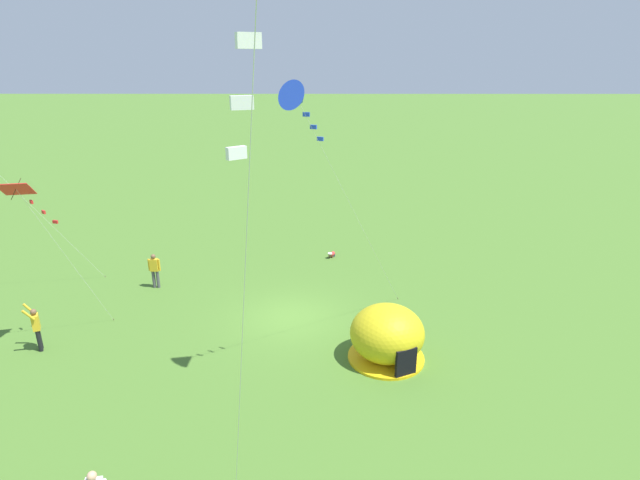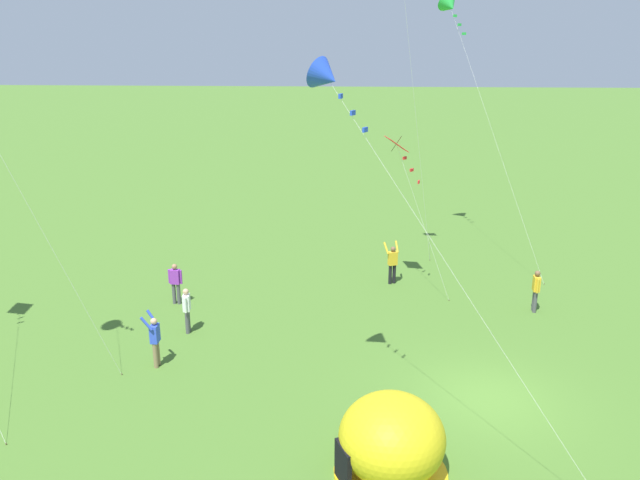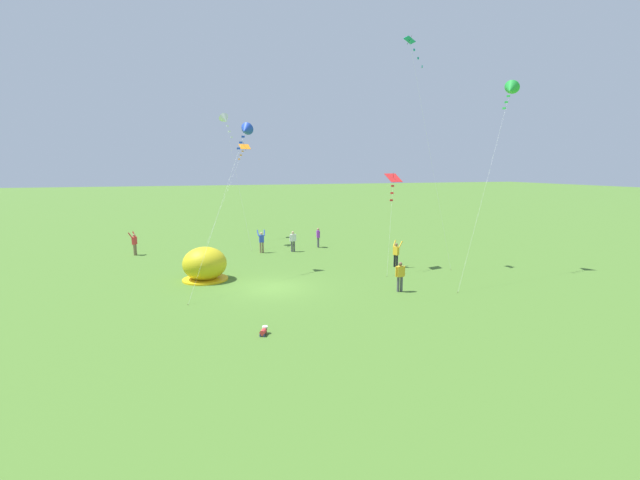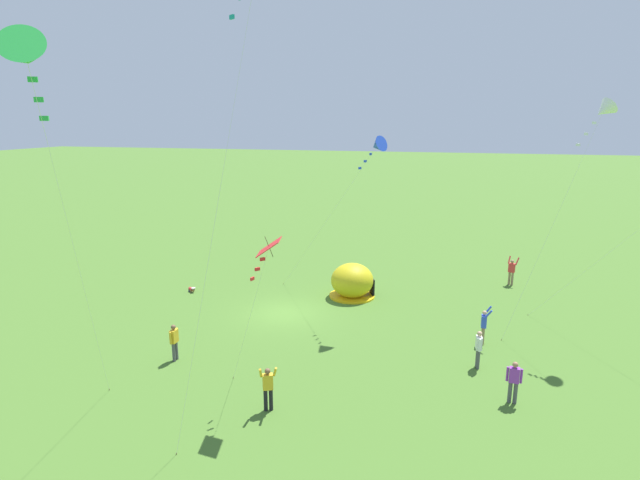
{
  "view_description": "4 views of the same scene",
  "coord_description": "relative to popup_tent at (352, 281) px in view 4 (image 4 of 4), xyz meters",
  "views": [
    {
      "loc": [
        -1.29,
        18.9,
        10.36
      ],
      "look_at": [
        -1.22,
        0.66,
        3.77
      ],
      "focal_mm": 28.0,
      "sensor_mm": 36.0,
      "label": 1
    },
    {
      "loc": [
        -16.73,
        3.87,
        10.12
      ],
      "look_at": [
        3.17,
        5.3,
        3.89
      ],
      "focal_mm": 35.0,
      "sensor_mm": 36.0,
      "label": 2
    },
    {
      "loc": [
        -4.84,
        -23.9,
        6.97
      ],
      "look_at": [
        3.5,
        1.83,
        2.37
      ],
      "focal_mm": 24.0,
      "sensor_mm": 36.0,
      "label": 3
    },
    {
      "loc": [
        25.03,
        8.78,
        10.64
      ],
      "look_at": [
        -0.97,
        1.75,
        4.14
      ],
      "focal_mm": 28.0,
      "sensor_mm": 36.0,
      "label": 4
    }
  ],
  "objects": [
    {
      "name": "kite_red",
      "position": [
        12.61,
        -0.62,
        5.06
      ],
      "size": [
        2.07,
        2.86,
        6.62
      ],
      "color": "silver",
      "rests_on": "ground"
    },
    {
      "name": "person_near_tent",
      "position": [
        7.52,
        7.16,
        -0.03
      ],
      "size": [
        0.59,
        0.28,
        1.72
      ],
      "color": "#4C4C51",
      "rests_on": "ground"
    },
    {
      "name": "popup_tent",
      "position": [
        0.0,
        0.0,
        0.0
      ],
      "size": [
        2.81,
        2.81,
        2.1
      ],
      "color": "gold",
      "rests_on": "ground"
    },
    {
      "name": "person_flying_kite",
      "position": [
        13.05,
        -0.53,
        0.0
      ],
      "size": [
        0.63,
        0.72,
        1.89
      ],
      "color": "black",
      "rests_on": "ground"
    },
    {
      "name": "kite_green",
      "position": [
        19.59,
        -3.19,
        10.98
      ],
      "size": [
        6.95,
        4.8,
        12.57
      ],
      "color": "silver",
      "rests_on": "ground"
    },
    {
      "name": "kite_blue",
      "position": [
        3.04,
        1.78,
        8.36
      ],
      "size": [
        4.79,
        7.28,
        9.88
      ],
      "color": "silver",
      "rests_on": "ground"
    },
    {
      "name": "toddler_crawling",
      "position": [
        1.84,
        -9.99,
        -0.82
      ],
      "size": [
        0.41,
        0.54,
        0.32
      ],
      "color": "red",
      "rests_on": "ground"
    },
    {
      "name": "person_far_back",
      "position": [
        10.37,
        -6.06,
        -0.03
      ],
      "size": [
        0.59,
        0.26,
        1.72
      ],
      "color": "#4C4C51",
      "rests_on": "ground"
    },
    {
      "name": "kite_white",
      "position": [
        2.8,
        12.04,
        10.06
      ],
      "size": [
        2.07,
        4.28,
        11.63
      ],
      "color": "silver",
      "rests_on": "ground"
    },
    {
      "name": "person_arms_raised",
      "position": [
        4.93,
        7.5,
        0.0
      ],
      "size": [
        0.68,
        0.47,
        1.89
      ],
      "color": "#8C7251",
      "rests_on": "ground"
    },
    {
      "name": "person_strolling",
      "position": [
        -4.94,
        9.69,
        0.0
      ],
      "size": [
        0.65,
        0.72,
        1.89
      ],
      "color": "#8C7251",
      "rests_on": "ground"
    },
    {
      "name": "person_center_field",
      "position": [
        10.11,
        8.36,
        -0.03
      ],
      "size": [
        0.27,
        0.59,
        1.72
      ],
      "color": "#4C4C51",
      "rests_on": "ground"
    },
    {
      "name": "ground_plane",
      "position": [
        3.67,
        -3.07,
        -1.0
      ],
      "size": [
        300.0,
        300.0,
        0.0
      ],
      "primitive_type": "plane",
      "color": "#477028"
    }
  ]
}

